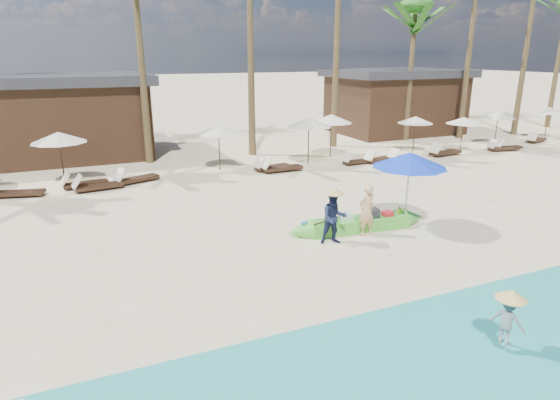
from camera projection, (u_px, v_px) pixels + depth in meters
name	position (u px, v px, depth m)	size (l,w,h in m)	color
ground	(353.00, 259.00, 12.72)	(240.00, 240.00, 0.00)	#F6E4B5
wet_sand_strip	(501.00, 367.00, 8.33)	(240.00, 4.50, 0.01)	tan
green_canoe	(359.00, 223.00, 14.74)	(5.27, 0.97, 0.67)	green
tourist	(367.00, 210.00, 14.19)	(0.58, 0.38, 1.60)	#DCAE76
vendor_green	(334.00, 218.00, 13.55)	(0.77, 0.60, 1.58)	#151D3B
vendor_yellow	(507.00, 320.00, 8.58)	(0.64, 0.37, 0.99)	gray
blue_umbrella	(410.00, 160.00, 14.32)	(2.29, 2.29, 2.47)	#99999E
lounger_3_right	(15.00, 192.00, 18.14)	(2.01, 1.02, 0.65)	#351F15
resort_parasol_4	(59.00, 137.00, 19.15)	(2.22, 2.22, 2.28)	#351F15
lounger_4_left	(95.00, 185.00, 18.99)	(1.99, 0.82, 0.65)	#351F15
lounger_4_right	(82.00, 183.00, 19.40)	(1.91, 0.79, 0.63)	#351F15
resort_parasol_5	(218.00, 130.00, 21.89)	(2.08, 2.08, 2.14)	#351F15
lounger_5_left	(135.00, 178.00, 20.13)	(1.99, 1.18, 0.65)	#351F15
resort_parasol_6	(309.00, 122.00, 23.01)	(2.27, 2.27, 2.33)	#351F15
lounger_6_left	(270.00, 166.00, 22.30)	(1.88, 0.82, 0.62)	#351F15
lounger_6_right	(280.00, 167.00, 22.00)	(2.01, 0.65, 0.68)	#351F15
resort_parasol_7	(331.00, 119.00, 24.60)	(2.22, 2.22, 2.29)	#351F15
lounger_7_left	(356.00, 161.00, 23.51)	(1.71, 0.64, 0.57)	#351F15
lounger_7_right	(377.00, 159.00, 23.93)	(1.79, 0.93, 0.58)	#351F15
resort_parasol_8	(415.00, 120.00, 25.88)	(1.96, 1.96, 2.02)	#351F15
lounger_8_left	(401.00, 157.00, 24.38)	(1.85, 0.93, 0.60)	#351F15
resort_parasol_9	(464.00, 121.00, 26.07)	(1.90, 1.90, 1.95)	#351F15
lounger_9_left	(444.00, 152.00, 25.46)	(2.05, 0.85, 0.68)	#351F15
lounger_9_right	(502.00, 148.00, 26.70)	(1.84, 0.90, 0.60)	#351F15
resort_parasol_10	(498.00, 115.00, 27.90)	(1.96, 1.96, 2.02)	#351F15
lounger_10_left	(507.00, 147.00, 27.05)	(1.73, 0.74, 0.57)	#351F15
lounger_10_right	(536.00, 139.00, 29.24)	(1.87, 1.05, 0.61)	#351F15
resort_parasol_11	(549.00, 110.00, 30.15)	(1.97, 1.97, 2.03)	#351F15
palm_6	(415.00, 24.00, 28.14)	(2.08, 2.08, 8.51)	brown
pavilion_west	(46.00, 116.00, 24.43)	(10.80, 6.60, 4.30)	#351F15
pavilion_east	(395.00, 100.00, 32.65)	(8.80, 6.60, 4.30)	#351F15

